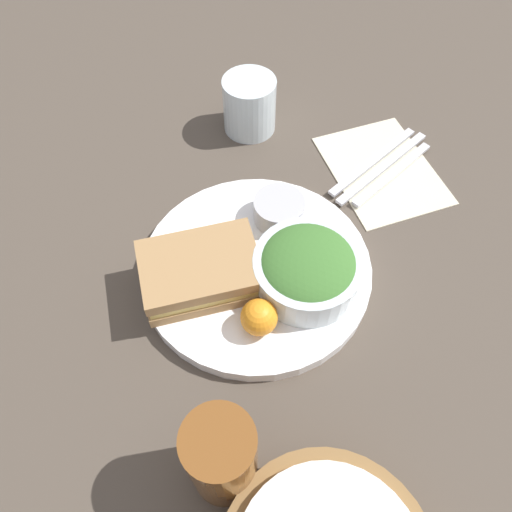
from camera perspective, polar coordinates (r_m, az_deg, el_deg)
The scene contains 12 objects.
ground_plane at distance 0.64m, azimuth 0.00°, elevation -1.95°, with size 4.00×4.00×0.00m, color #4C4238.
plate at distance 0.63m, azimuth 0.00°, elevation -1.49°, with size 0.29×0.29×0.02m, color white.
sandwich at distance 0.60m, azimuth -6.37°, elevation -1.62°, with size 0.15×0.11×0.04m.
salad_bowl at distance 0.59m, azimuth 5.89°, elevation -1.42°, with size 0.13×0.13×0.06m.
dressing_cup at distance 0.66m, azimuth 2.66°, elevation 5.28°, with size 0.07×0.07×0.03m, color #B7B7BC.
orange_wedge at distance 0.57m, azimuth 0.35°, elevation -7.02°, with size 0.04×0.04×0.04m, color orange.
drink_glass at distance 0.49m, azimuth -3.93°, elevation -22.02°, with size 0.07×0.07×0.13m, color brown.
napkin at distance 0.78m, azimuth 14.20°, elevation 9.56°, with size 0.15×0.19×0.00m, color beige.
fork at distance 0.78m, azimuth 13.23°, elevation 10.52°, with size 0.19×0.01×0.01m, color silver.
knife at distance 0.77m, azimuth 14.27°, elevation 9.79°, with size 0.20×0.01×0.01m, color silver.
spoon at distance 0.77m, azimuth 15.32°, elevation 9.04°, with size 0.17×0.01×0.01m, color silver.
water_glass at distance 0.79m, azimuth -0.75°, elevation 16.87°, with size 0.08×0.08×0.09m, color silver.
Camera 1 is at (0.11, 0.32, 0.55)m, focal length 35.00 mm.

